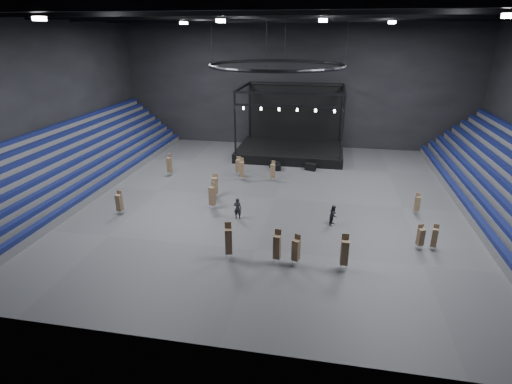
% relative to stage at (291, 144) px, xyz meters
% --- Properties ---
extents(floor, '(50.00, 50.00, 0.00)m').
position_rel_stage_xyz_m(floor, '(-0.00, -16.24, -1.45)').
color(floor, '#414143').
rests_on(floor, ground).
extents(ceiling, '(50.00, 42.00, 0.20)m').
position_rel_stage_xyz_m(ceiling, '(-0.00, -16.24, 16.55)').
color(ceiling, black).
rests_on(ceiling, wall_back).
extents(wall_back, '(50.00, 0.20, 18.00)m').
position_rel_stage_xyz_m(wall_back, '(-0.00, 4.76, 7.55)').
color(wall_back, black).
rests_on(wall_back, ground).
extents(wall_front, '(50.00, 0.20, 18.00)m').
position_rel_stage_xyz_m(wall_front, '(-0.00, -37.24, 7.55)').
color(wall_front, black).
rests_on(wall_front, ground).
extents(wall_left, '(0.20, 42.00, 18.00)m').
position_rel_stage_xyz_m(wall_left, '(-25.00, -16.24, 7.55)').
color(wall_left, black).
rests_on(wall_left, ground).
extents(bleachers_left, '(7.20, 40.00, 6.40)m').
position_rel_stage_xyz_m(bleachers_left, '(-22.94, -16.24, 0.28)').
color(bleachers_left, '#535356').
rests_on(bleachers_left, floor).
extents(stage, '(14.00, 10.00, 9.20)m').
position_rel_stage_xyz_m(stage, '(0.00, 0.00, 0.00)').
color(stage, black).
rests_on(stage, floor).
extents(truss_ring, '(12.30, 12.30, 5.15)m').
position_rel_stage_xyz_m(truss_ring, '(-0.00, -16.24, 11.55)').
color(truss_ring, black).
rests_on(truss_ring, ceiling).
extents(roof_girders, '(49.00, 30.35, 0.70)m').
position_rel_stage_xyz_m(roof_girders, '(-0.00, -16.24, 15.75)').
color(roof_girders, black).
rests_on(roof_girders, ceiling).
extents(floodlights, '(28.60, 16.60, 0.25)m').
position_rel_stage_xyz_m(floodlights, '(-0.00, -20.24, 15.15)').
color(floodlights, white).
rests_on(floodlights, roof_girders).
extents(flight_case_left, '(1.34, 0.93, 0.81)m').
position_rel_stage_xyz_m(flight_case_left, '(-1.33, -6.57, -1.04)').
color(flight_case_left, black).
rests_on(flight_case_left, floor).
extents(flight_case_mid, '(1.24, 0.89, 0.75)m').
position_rel_stage_xyz_m(flight_case_mid, '(-1.04, -7.47, -1.08)').
color(flight_case_mid, black).
rests_on(flight_case_mid, floor).
extents(flight_case_right, '(1.45, 1.05, 0.87)m').
position_rel_stage_xyz_m(flight_case_right, '(3.09, -6.55, -1.01)').
color(flight_case_right, black).
rests_on(flight_case_right, floor).
extents(chair_stack_0, '(0.64, 0.64, 2.91)m').
position_rel_stage_xyz_m(chair_stack_0, '(-1.76, -28.22, 0.02)').
color(chair_stack_0, silver).
rests_on(chair_stack_0, floor).
extents(chair_stack_1, '(0.61, 0.61, 2.59)m').
position_rel_stage_xyz_m(chair_stack_1, '(-4.43, -11.42, -0.12)').
color(chair_stack_1, silver).
rests_on(chair_stack_1, floor).
extents(chair_stack_2, '(0.61, 0.61, 2.61)m').
position_rel_stage_xyz_m(chair_stack_2, '(-13.15, -11.42, -0.12)').
color(chair_stack_2, silver).
rests_on(chair_stack_2, floor).
extents(chair_stack_3, '(0.65, 0.65, 2.67)m').
position_rel_stage_xyz_m(chair_stack_3, '(-5.47, -19.78, -0.08)').
color(chair_stack_3, silver).
rests_on(chair_stack_3, floor).
extents(chair_stack_4, '(0.55, 0.55, 2.29)m').
position_rel_stage_xyz_m(chair_stack_4, '(-5.17, -10.00, -0.23)').
color(chair_stack_4, silver).
rests_on(chair_stack_4, floor).
extents(chair_stack_5, '(0.53, 0.53, 2.36)m').
position_rel_stage_xyz_m(chair_stack_5, '(-0.93, -11.09, -0.25)').
color(chair_stack_5, silver).
rests_on(chair_stack_5, floor).
extents(chair_stack_6, '(0.56, 0.56, 2.76)m').
position_rel_stage_xyz_m(chair_stack_6, '(6.66, -28.22, -0.03)').
color(chair_stack_6, silver).
rests_on(chair_stack_6, floor).
extents(chair_stack_7, '(0.56, 0.56, 2.67)m').
position_rel_stage_xyz_m(chair_stack_7, '(1.87, -28.22, -0.08)').
color(chair_stack_7, silver).
rests_on(chair_stack_7, floor).
extents(chair_stack_8, '(0.50, 0.50, 2.17)m').
position_rel_stage_xyz_m(chair_stack_8, '(13.57, -24.19, -0.33)').
color(chair_stack_8, silver).
rests_on(chair_stack_8, floor).
extents(chair_stack_9, '(0.47, 0.47, 2.07)m').
position_rel_stage_xyz_m(chair_stack_9, '(13.50, -17.50, -0.38)').
color(chair_stack_9, silver).
rests_on(chair_stack_9, floor).
extents(chair_stack_10, '(0.58, 0.58, 2.09)m').
position_rel_stage_xyz_m(chair_stack_10, '(12.53, -24.26, -0.35)').
color(chair_stack_10, silver).
rests_on(chair_stack_10, floor).
extents(chair_stack_11, '(0.64, 0.64, 2.40)m').
position_rel_stage_xyz_m(chair_stack_11, '(3.25, -28.22, -0.20)').
color(chair_stack_11, silver).
rests_on(chair_stack_11, floor).
extents(chair_stack_12, '(0.55, 0.55, 2.33)m').
position_rel_stage_xyz_m(chair_stack_12, '(-13.56, -22.56, -0.23)').
color(chair_stack_12, silver).
rests_on(chair_stack_12, floor).
extents(chair_stack_13, '(0.56, 0.56, 2.55)m').
position_rel_stage_xyz_m(chair_stack_13, '(-6.02, -17.00, -0.11)').
color(chair_stack_13, silver).
rests_on(chair_stack_13, floor).
extents(man_center, '(0.75, 0.51, 1.99)m').
position_rel_stage_xyz_m(man_center, '(-2.63, -21.43, -0.45)').
color(man_center, black).
rests_on(man_center, floor).
extents(crew_member, '(0.98, 1.09, 1.83)m').
position_rel_stage_xyz_m(crew_member, '(5.91, -21.13, -0.53)').
color(crew_member, black).
rests_on(crew_member, floor).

